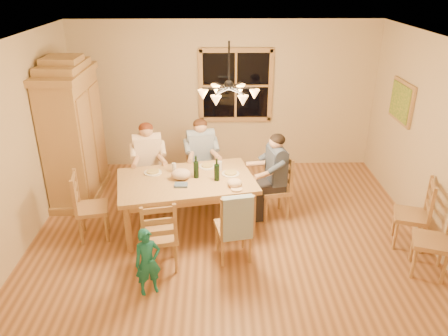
{
  "coord_description": "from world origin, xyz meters",
  "views": [
    {
      "loc": [
        -0.16,
        -5.31,
        3.47
      ],
      "look_at": [
        -0.06,
        0.1,
        1.0
      ],
      "focal_mm": 35.0,
      "sensor_mm": 36.0,
      "label": 1
    }
  ],
  "objects_px": {
    "chair_end_left": "(94,218)",
    "child": "(148,262)",
    "chair_near_left": "(160,246)",
    "wine_bottle_a": "(196,167)",
    "adult_woman": "(148,153)",
    "chair_spare_back": "(409,225)",
    "adult_plaid_man": "(201,149)",
    "adult_slate_man": "(275,166)",
    "chair_near_right": "(233,237)",
    "chair_end_right": "(273,198)",
    "chair_spare_front": "(429,252)",
    "chandelier": "(229,92)",
    "chair_far_left": "(150,184)",
    "armoire": "(74,136)",
    "wine_bottle_b": "(217,170)",
    "chair_far_right": "(202,179)",
    "dining_table": "(186,185)"
  },
  "relations": [
    {
      "from": "chair_end_left",
      "to": "child",
      "type": "relative_size",
      "value": 1.17
    },
    {
      "from": "chair_end_left",
      "to": "adult_woman",
      "type": "relative_size",
      "value": 1.13
    },
    {
      "from": "chair_near_right",
      "to": "chair_near_left",
      "type": "bearing_deg",
      "value": -180.0
    },
    {
      "from": "chair_near_left",
      "to": "chair_spare_front",
      "type": "relative_size",
      "value": 1.0
    },
    {
      "from": "adult_slate_man",
      "to": "chair_spare_back",
      "type": "bearing_deg",
      "value": -126.33
    },
    {
      "from": "adult_plaid_man",
      "to": "adult_slate_man",
      "type": "relative_size",
      "value": 1.0
    },
    {
      "from": "chair_near_left",
      "to": "adult_slate_man",
      "type": "distance_m",
      "value": 2.08
    },
    {
      "from": "chandelier",
      "to": "adult_slate_man",
      "type": "relative_size",
      "value": 0.88
    },
    {
      "from": "adult_woman",
      "to": "adult_plaid_man",
      "type": "distance_m",
      "value": 0.85
    },
    {
      "from": "adult_woman",
      "to": "wine_bottle_a",
      "type": "relative_size",
      "value": 2.65
    },
    {
      "from": "chair_near_left",
      "to": "wine_bottle_a",
      "type": "distance_m",
      "value": 1.28
    },
    {
      "from": "adult_plaid_man",
      "to": "adult_slate_man",
      "type": "xyz_separation_m",
      "value": [
        1.11,
        -0.69,
        0.0
      ]
    },
    {
      "from": "child",
      "to": "armoire",
      "type": "bearing_deg",
      "value": 96.83
    },
    {
      "from": "chair_far_left",
      "to": "chair_far_right",
      "type": "relative_size",
      "value": 1.0
    },
    {
      "from": "chair_near_left",
      "to": "adult_slate_man",
      "type": "xyz_separation_m",
      "value": [
        1.58,
        1.24,
        0.54
      ]
    },
    {
      "from": "chair_end_left",
      "to": "wine_bottle_b",
      "type": "xyz_separation_m",
      "value": [
        1.73,
        0.22,
        0.62
      ]
    },
    {
      "from": "chair_far_left",
      "to": "chair_end_left",
      "type": "relative_size",
      "value": 1.0
    },
    {
      "from": "adult_woman",
      "to": "chair_end_left",
      "type": "bearing_deg",
      "value": 46.74
    },
    {
      "from": "chair_far_right",
      "to": "adult_slate_man",
      "type": "relative_size",
      "value": 1.13
    },
    {
      "from": "adult_woman",
      "to": "chair_spare_back",
      "type": "bearing_deg",
      "value": 148.66
    },
    {
      "from": "adult_woman",
      "to": "chair_spare_front",
      "type": "xyz_separation_m",
      "value": [
        3.69,
        -1.94,
        -0.54
      ]
    },
    {
      "from": "armoire",
      "to": "chair_far_right",
      "type": "distance_m",
      "value": 2.15
    },
    {
      "from": "child",
      "to": "chair_spare_front",
      "type": "relative_size",
      "value": 0.85
    },
    {
      "from": "armoire",
      "to": "chair_end_left",
      "type": "distance_m",
      "value": 1.56
    },
    {
      "from": "dining_table",
      "to": "chair_near_left",
      "type": "xyz_separation_m",
      "value": [
        -0.29,
        -0.98,
        -0.36
      ]
    },
    {
      "from": "dining_table",
      "to": "chair_near_left",
      "type": "relative_size",
      "value": 2.12
    },
    {
      "from": "chair_far_left",
      "to": "wine_bottle_a",
      "type": "relative_size",
      "value": 3.0
    },
    {
      "from": "chair_end_left",
      "to": "chair_end_right",
      "type": "xyz_separation_m",
      "value": [
        2.59,
        0.53,
        0.0
      ]
    },
    {
      "from": "chandelier",
      "to": "armoire",
      "type": "height_order",
      "value": "chandelier"
    },
    {
      "from": "chair_end_right",
      "to": "chair_spare_front",
      "type": "xyz_separation_m",
      "value": [
        1.75,
        -1.42,
        0.0
      ]
    },
    {
      "from": "chair_near_right",
      "to": "adult_slate_man",
      "type": "xyz_separation_m",
      "value": [
        0.65,
        1.05,
        0.54
      ]
    },
    {
      "from": "chandelier",
      "to": "chair_end_right",
      "type": "relative_size",
      "value": 0.78
    },
    {
      "from": "wine_bottle_b",
      "to": "chair_spare_back",
      "type": "relative_size",
      "value": 0.33
    },
    {
      "from": "armoire",
      "to": "chair_spare_front",
      "type": "bearing_deg",
      "value": -23.81
    },
    {
      "from": "adult_woman",
      "to": "wine_bottle_b",
      "type": "relative_size",
      "value": 2.65
    },
    {
      "from": "armoire",
      "to": "adult_plaid_man",
      "type": "height_order",
      "value": "armoire"
    },
    {
      "from": "adult_slate_man",
      "to": "dining_table",
      "type": "bearing_deg",
      "value": 90.0
    },
    {
      "from": "chair_near_left",
      "to": "chair_spare_back",
      "type": "distance_m",
      "value": 3.36
    },
    {
      "from": "chair_near_left",
      "to": "chair_spare_back",
      "type": "height_order",
      "value": "same"
    },
    {
      "from": "chair_end_left",
      "to": "armoire",
      "type": "bearing_deg",
      "value": -168.57
    },
    {
      "from": "chair_end_right",
      "to": "wine_bottle_a",
      "type": "relative_size",
      "value": 3.0
    },
    {
      "from": "chair_end_left",
      "to": "adult_plaid_man",
      "type": "relative_size",
      "value": 1.13
    },
    {
      "from": "adult_slate_man",
      "to": "chair_spare_back",
      "type": "height_order",
      "value": "adult_slate_man"
    },
    {
      "from": "chair_end_left",
      "to": "chair_end_right",
      "type": "relative_size",
      "value": 1.0
    },
    {
      "from": "chair_far_left",
      "to": "adult_plaid_man",
      "type": "relative_size",
      "value": 1.13
    },
    {
      "from": "armoire",
      "to": "adult_woman",
      "type": "relative_size",
      "value": 2.63
    },
    {
      "from": "chair_far_left",
      "to": "chair_end_left",
      "type": "xyz_separation_m",
      "value": [
        -0.65,
        -1.05,
        0.0
      ]
    },
    {
      "from": "chandelier",
      "to": "chair_spare_back",
      "type": "distance_m",
      "value": 3.04
    },
    {
      "from": "adult_woman",
      "to": "chair_near_right",
      "type": "bearing_deg",
      "value": 117.9
    },
    {
      "from": "chair_near_right",
      "to": "wine_bottle_a",
      "type": "bearing_deg",
      "value": 109.24
    }
  ]
}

